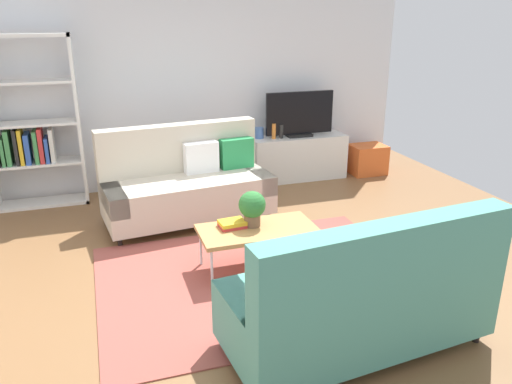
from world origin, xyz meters
TOP-DOWN VIEW (x-y plane):
  - ground_plane at (0.00, 0.00)m, footprint 7.68×7.68m
  - wall_far at (0.00, 2.80)m, footprint 6.40×0.12m
  - area_rug at (0.13, -0.21)m, footprint 2.90×2.20m
  - couch_beige at (-0.21, 1.41)m, footprint 1.98×1.05m
  - couch_green at (0.47, -1.44)m, footprint 1.97×1.02m
  - coffee_table at (0.18, -0.01)m, footprint 1.10×0.56m
  - tv_console at (1.61, 2.46)m, footprint 1.40×0.44m
  - tv at (1.61, 2.44)m, footprint 1.00×0.20m
  - bookshelf at (-1.92, 2.48)m, footprint 1.10×0.36m
  - storage_trunk at (2.71, 2.36)m, footprint 0.52×0.40m
  - potted_plant at (0.15, 0.06)m, footprint 0.26×0.26m
  - table_book_0 at (-0.04, 0.08)m, footprint 0.25×0.20m
  - table_book_1 at (-0.04, 0.08)m, footprint 0.26×0.20m
  - vase_0 at (1.03, 2.51)m, footprint 0.13×0.13m
  - bottle_0 at (1.22, 2.42)m, footprint 0.06×0.06m
  - bottle_1 at (1.33, 2.42)m, footprint 0.06×0.06m

SIDE VIEW (x-z plane):
  - ground_plane at x=0.00m, z-range 0.00..0.00m
  - area_rug at x=0.13m, z-range 0.00..0.01m
  - storage_trunk at x=2.71m, z-range 0.00..0.44m
  - tv_console at x=1.61m, z-range 0.00..0.64m
  - coffee_table at x=0.18m, z-range 0.18..0.60m
  - table_book_0 at x=-0.04m, z-range 0.42..0.45m
  - couch_beige at x=-0.21m, z-range -0.10..1.00m
  - couch_green at x=0.47m, z-range -0.10..1.00m
  - table_book_1 at x=-0.04m, z-range 0.45..0.48m
  - potted_plant at x=0.15m, z-range 0.44..0.78m
  - vase_0 at x=1.03m, z-range 0.64..0.79m
  - bottle_1 at x=1.33m, z-range 0.64..0.84m
  - bottle_0 at x=1.22m, z-range 0.64..0.86m
  - tv at x=1.61m, z-range 0.63..1.27m
  - bookshelf at x=-1.92m, z-range -0.08..2.02m
  - wall_far at x=0.00m, z-range 0.00..2.90m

